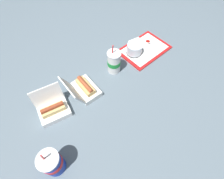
% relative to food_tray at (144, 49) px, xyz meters
% --- Properties ---
extents(ground_plane, '(3.20, 3.20, 0.00)m').
position_rel_food_tray_xyz_m(ground_plane, '(0.39, 0.18, -0.01)').
color(ground_plane, slate).
extents(food_tray, '(0.41, 0.31, 0.01)m').
position_rel_food_tray_xyz_m(food_tray, '(0.00, 0.00, 0.00)').
color(food_tray, red).
rests_on(food_tray, ground_plane).
extents(cake_container, '(0.12, 0.12, 0.08)m').
position_rel_food_tray_xyz_m(cake_container, '(0.10, -0.01, 0.04)').
color(cake_container, black).
rests_on(cake_container, food_tray).
extents(ketchup_cup, '(0.04, 0.04, 0.02)m').
position_rel_food_tray_xyz_m(ketchup_cup, '(-0.06, -0.03, 0.02)').
color(ketchup_cup, white).
rests_on(ketchup_cup, food_tray).
extents(napkin_stack, '(0.11, 0.11, 0.00)m').
position_rel_food_tray_xyz_m(napkin_stack, '(0.01, -0.09, 0.01)').
color(napkin_stack, white).
rests_on(napkin_stack, food_tray).
extents(plastic_fork, '(0.11, 0.03, 0.00)m').
position_rel_food_tray_xyz_m(plastic_fork, '(-0.09, 0.05, 0.01)').
color(plastic_fork, white).
rests_on(plastic_fork, food_tray).
extents(clamshell_hotdog_center, '(0.20, 0.21, 0.16)m').
position_rel_food_tray_xyz_m(clamshell_hotdog_center, '(0.58, 0.10, 0.03)').
color(clamshell_hotdog_center, white).
rests_on(clamshell_hotdog_center, ground_plane).
extents(clamshell_hotdog_left, '(0.19, 0.17, 0.16)m').
position_rel_food_tray_xyz_m(clamshell_hotdog_left, '(0.80, 0.13, 0.03)').
color(clamshell_hotdog_left, white).
rests_on(clamshell_hotdog_left, ground_plane).
extents(soda_cup_right, '(0.09, 0.09, 0.23)m').
position_rel_food_tray_xyz_m(soda_cup_right, '(0.31, 0.04, 0.08)').
color(soda_cup_right, white).
rests_on(soda_cup_right, ground_plane).
extents(soda_cup_left, '(0.10, 0.10, 0.22)m').
position_rel_food_tray_xyz_m(soda_cup_left, '(0.91, 0.43, 0.08)').
color(soda_cup_left, '#1938B7').
rests_on(soda_cup_left, ground_plane).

